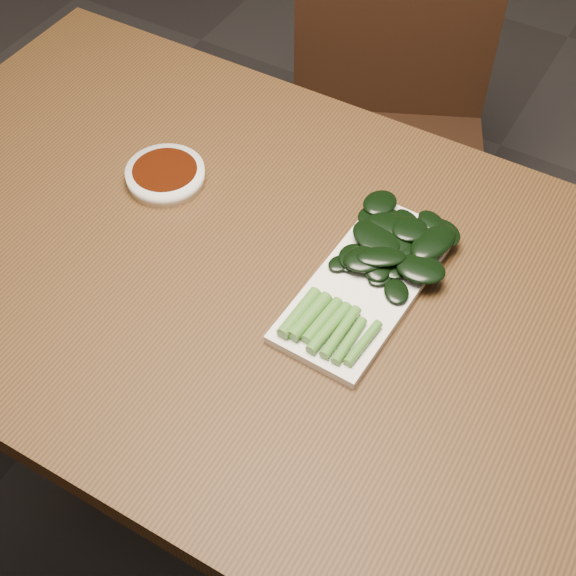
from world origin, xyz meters
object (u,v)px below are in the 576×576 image
at_px(table, 278,306).
at_px(gai_lan, 385,257).
at_px(chair_far, 388,130).
at_px(serving_plate, 366,284).
at_px(sauce_bowl, 165,175).

xyz_separation_m(table, gai_lan, (0.13, 0.09, 0.10)).
bearing_deg(table, gai_lan, 35.17).
distance_m(chair_far, serving_plate, 0.72).
relative_size(sauce_bowl, serving_plate, 0.39).
height_order(sauce_bowl, gai_lan, gai_lan).
distance_m(sauce_bowl, gai_lan, 0.38).
relative_size(chair_far, sauce_bowl, 7.14).
bearing_deg(serving_plate, gai_lan, 83.47).
height_order(table, serving_plate, serving_plate).
relative_size(chair_far, gai_lan, 2.76).
bearing_deg(chair_far, gai_lan, -92.19).
bearing_deg(sauce_bowl, table, -17.61).
distance_m(sauce_bowl, serving_plate, 0.38).
height_order(chair_far, serving_plate, chair_far).
height_order(serving_plate, gai_lan, gai_lan).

